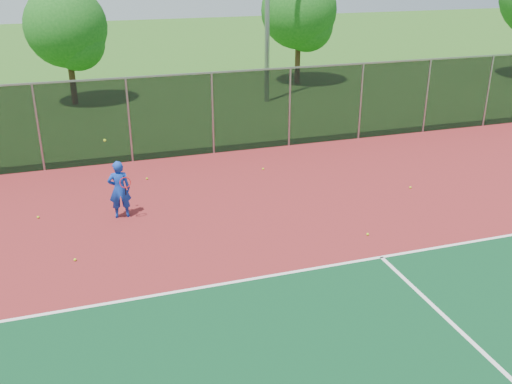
% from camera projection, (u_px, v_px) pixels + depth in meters
% --- Properties ---
extents(ground, '(120.00, 120.00, 0.00)m').
position_uv_depth(ground, '(366.00, 348.00, 10.80)').
color(ground, '#285A19').
rests_on(ground, ground).
extents(court_apron, '(30.00, 20.00, 0.02)m').
position_uv_depth(court_apron, '(323.00, 293.00, 12.56)').
color(court_apron, maroon).
rests_on(court_apron, ground).
extents(fence_back, '(30.00, 0.06, 3.03)m').
position_uv_depth(fence_back, '(213.00, 113.00, 20.73)').
color(fence_back, black).
rests_on(fence_back, court_apron).
extents(tennis_player, '(0.63, 0.63, 2.30)m').
position_uv_depth(tennis_player, '(119.00, 189.00, 15.84)').
color(tennis_player, '#1239AC').
rests_on(tennis_player, court_apron).
extents(practice_ball_0, '(0.07, 0.07, 0.07)m').
position_uv_depth(practice_ball_0, '(147.00, 179.00, 18.80)').
color(practice_ball_0, '#BEE21A').
rests_on(practice_ball_0, court_apron).
extents(practice_ball_2, '(0.07, 0.07, 0.07)m').
position_uv_depth(practice_ball_2, '(263.00, 169.00, 19.65)').
color(practice_ball_2, '#BEE21A').
rests_on(practice_ball_2, court_apron).
extents(practice_ball_3, '(0.07, 0.07, 0.07)m').
position_uv_depth(practice_ball_3, '(75.00, 260.00, 13.82)').
color(practice_ball_3, '#BEE21A').
rests_on(practice_ball_3, court_apron).
extents(practice_ball_4, '(0.07, 0.07, 0.07)m').
position_uv_depth(practice_ball_4, '(410.00, 187.00, 18.09)').
color(practice_ball_4, '#BEE21A').
rests_on(practice_ball_4, court_apron).
extents(practice_ball_5, '(0.07, 0.07, 0.07)m').
position_uv_depth(practice_ball_5, '(38.00, 217.00, 16.05)').
color(practice_ball_5, '#BEE21A').
rests_on(practice_ball_5, court_apron).
extents(practice_ball_7, '(0.07, 0.07, 0.07)m').
position_uv_depth(practice_ball_7, '(368.00, 234.00, 15.07)').
color(practice_ball_7, '#BEE21A').
rests_on(practice_ball_7, court_apron).
extents(tree_back_left, '(3.85, 3.85, 5.66)m').
position_uv_depth(tree_back_left, '(68.00, 31.00, 26.93)').
color(tree_back_left, '#3B2315').
rests_on(tree_back_left, ground).
extents(tree_back_mid, '(4.16, 4.16, 6.12)m').
position_uv_depth(tree_back_mid, '(301.00, 14.00, 31.27)').
color(tree_back_mid, '#3B2315').
rests_on(tree_back_mid, ground).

